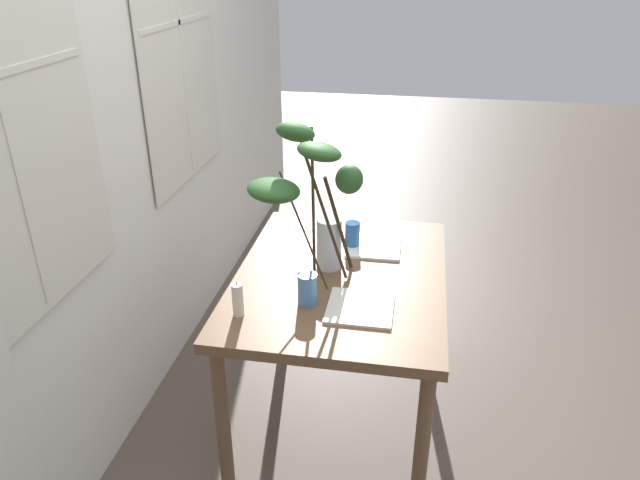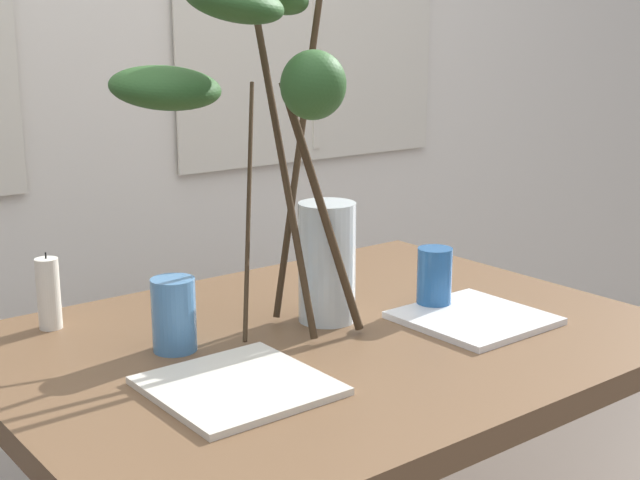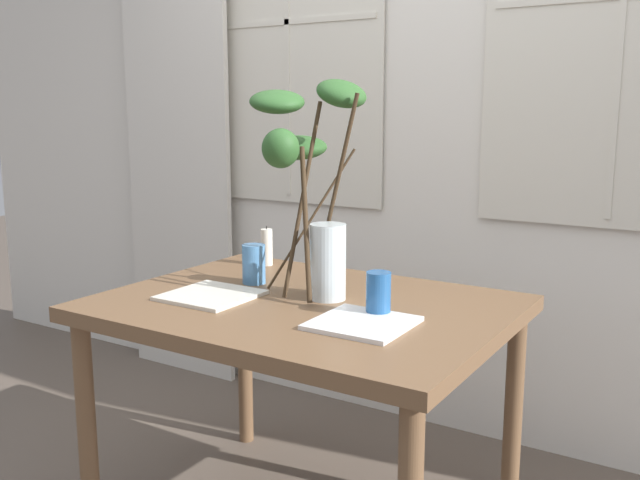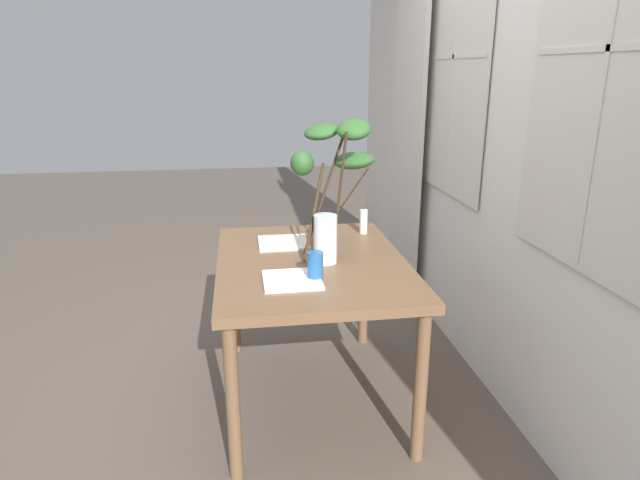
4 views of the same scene
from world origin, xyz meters
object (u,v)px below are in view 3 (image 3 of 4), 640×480
dining_table (304,328)px  plate_square_right (362,323)px  vase_with_branches (308,167)px  drinking_glass_blue_right (378,294)px  plate_square_left (211,295)px  pillar_candle (267,247)px  drinking_glass_blue_left (254,264)px

dining_table → plate_square_right: bearing=-24.2°
vase_with_branches → drinking_glass_blue_right: (0.32, -0.14, -0.33)m
vase_with_branches → plate_square_left: (-0.21, -0.24, -0.39)m
plate_square_right → pillar_candle: bearing=144.8°
pillar_candle → dining_table: bearing=-41.4°
drinking_glass_blue_left → pillar_candle: size_ratio=0.89×
plate_square_right → drinking_glass_blue_left: bearing=157.7°
vase_with_branches → plate_square_left: bearing=-131.6°
drinking_glass_blue_right → plate_square_right: bearing=-86.7°
vase_with_branches → drinking_glass_blue_left: size_ratio=5.30×
plate_square_left → plate_square_right: size_ratio=1.03×
vase_with_branches → drinking_glass_blue_right: vase_with_branches is taller
drinking_glass_blue_left → plate_square_left: size_ratio=0.51×
dining_table → drinking_glass_blue_right: drinking_glass_blue_right is taller
vase_with_branches → drinking_glass_blue_right: bearing=-22.9°
drinking_glass_blue_left → dining_table: bearing=-20.4°
drinking_glass_blue_left → plate_square_left: 0.22m
drinking_glass_blue_right → pillar_candle: pillar_candle is taller
dining_table → pillar_candle: size_ratio=8.14×
vase_with_branches → drinking_glass_blue_right: 0.49m
plate_square_left → plate_square_right: bearing=-0.6°
drinking_glass_blue_left → plate_square_right: (0.53, -0.22, -0.06)m
drinking_glass_blue_left → drinking_glass_blue_right: size_ratio=1.04×
plate_square_left → pillar_candle: size_ratio=1.75×
dining_table → plate_square_right: plate_square_right is taller
vase_with_branches → plate_square_right: size_ratio=2.77×
drinking_glass_blue_left → vase_with_branches: bearing=6.1°
vase_with_branches → drinking_glass_blue_left: (-0.20, -0.02, -0.33)m
drinking_glass_blue_left → drinking_glass_blue_right: (0.53, -0.12, -0.00)m
dining_table → pillar_candle: (-0.39, 0.35, 0.15)m
dining_table → vase_with_branches: vase_with_branches is taller
dining_table → pillar_candle: pillar_candle is taller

